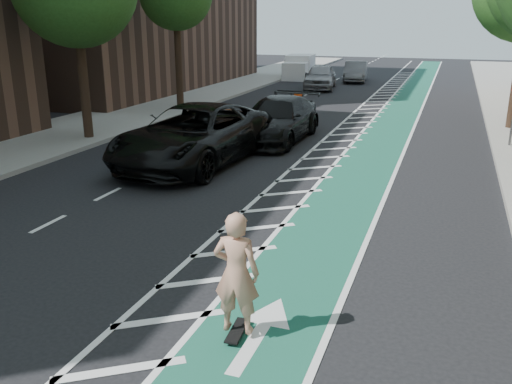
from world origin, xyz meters
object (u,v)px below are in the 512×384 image
at_px(suv_near, 194,135).
at_px(barrel_a, 175,164).
at_px(skateboarder, 236,273).
at_px(suv_far, 277,119).

bearing_deg(suv_near, barrel_a, -79.51).
height_order(skateboarder, suv_near, skateboarder).
height_order(suv_far, barrel_a, suv_far).
xyz_separation_m(suv_near, barrel_a, (0.20, -1.80, -0.52)).
relative_size(skateboarder, suv_far, 0.33).
distance_m(suv_near, barrel_a, 1.88).
xyz_separation_m(suv_near, suv_far, (1.47, 4.35, -0.13)).
bearing_deg(barrel_a, suv_near, 96.35).
xyz_separation_m(skateboarder, barrel_a, (-4.90, 7.28, -0.61)).
relative_size(skateboarder, barrel_a, 2.06).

